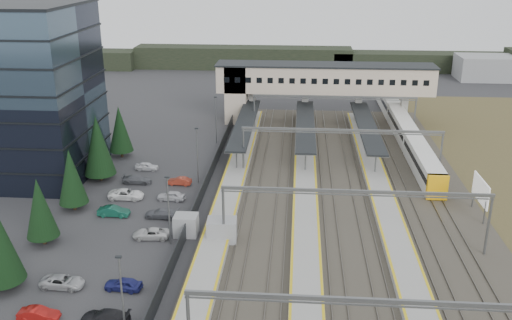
# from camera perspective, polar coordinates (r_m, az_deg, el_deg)

# --- Properties ---
(ground) EXTENTS (220.00, 220.00, 0.00)m
(ground) POSITION_cam_1_polar(r_m,az_deg,el_deg) (70.65, -0.75, -5.55)
(ground) COLOR #2B2B2D
(ground) RESTS_ON ground
(office_building) EXTENTS (24.30, 18.30, 24.30)m
(office_building) POSITION_cam_1_polar(r_m,az_deg,el_deg) (88.21, -24.16, 6.29)
(office_building) COLOR #344757
(office_building) RESTS_ON ground
(conifer_row) EXTENTS (4.42, 49.82, 9.50)m
(conifer_row) POSITION_cam_1_polar(r_m,az_deg,el_deg) (70.60, -19.16, -2.46)
(conifer_row) COLOR black
(conifer_row) RESTS_ON ground
(car_park) EXTENTS (10.63, 44.34, 1.29)m
(car_park) POSITION_cam_1_polar(r_m,az_deg,el_deg) (65.50, -13.35, -7.71)
(car_park) COLOR silver
(car_park) RESTS_ON ground
(lampposts) EXTENTS (0.50, 53.25, 8.07)m
(lampposts) POSITION_cam_1_polar(r_m,az_deg,el_deg) (71.16, -7.11, -1.71)
(lampposts) COLOR slate
(lampposts) RESTS_ON ground
(fence) EXTENTS (0.08, 90.00, 2.00)m
(fence) POSITION_cam_1_polar(r_m,az_deg,el_deg) (75.56, -5.33, -3.05)
(fence) COLOR #26282B
(fence) RESTS_ON ground
(relay_cabin_near) EXTENTS (3.39, 2.58, 2.72)m
(relay_cabin_near) POSITION_cam_1_polar(r_m,az_deg,el_deg) (64.01, -3.42, -7.09)
(relay_cabin_near) COLOR gray
(relay_cabin_near) RESTS_ON ground
(relay_cabin_far) EXTENTS (2.65, 2.21, 2.43)m
(relay_cabin_far) POSITION_cam_1_polar(r_m,az_deg,el_deg) (65.98, -7.01, -6.48)
(relay_cabin_far) COLOR gray
(relay_cabin_far) RESTS_ON ground
(rail_corridor) EXTENTS (34.00, 90.00, 0.92)m
(rail_corridor) POSITION_cam_1_polar(r_m,az_deg,el_deg) (74.91, 6.74, -3.91)
(rail_corridor) COLOR #3B352D
(rail_corridor) RESTS_ON ground
(canopies) EXTENTS (23.10, 30.00, 3.28)m
(canopies) POSITION_cam_1_polar(r_m,az_deg,el_deg) (94.30, 4.96, 3.56)
(canopies) COLOR black
(canopies) RESTS_ON ground
(footbridge) EXTENTS (40.40, 6.40, 11.20)m
(footbridge) POSITION_cam_1_polar(r_m,az_deg,el_deg) (107.87, 5.37, 7.84)
(footbridge) COLOR beige
(footbridge) RESTS_ON ground
(gantries) EXTENTS (28.40, 62.28, 7.17)m
(gantries) POSITION_cam_1_polar(r_m,az_deg,el_deg) (71.11, 9.13, -0.40)
(gantries) COLOR slate
(gantries) RESTS_ON ground
(train) EXTENTS (2.67, 55.79, 3.36)m
(train) POSITION_cam_1_polar(r_m,az_deg,el_deg) (102.75, 14.45, 3.21)
(train) COLOR silver
(train) RESTS_ON ground
(billboard) EXTENTS (0.25, 5.83, 4.92)m
(billboard) POSITION_cam_1_polar(r_m,az_deg,el_deg) (74.19, 21.55, -2.96)
(billboard) COLOR slate
(billboard) RESTS_ON ground
(treeline_far) EXTENTS (170.00, 19.00, 7.00)m
(treeline_far) POSITION_cam_1_polar(r_m,az_deg,el_deg) (159.19, 10.99, 9.67)
(treeline_far) COLOR black
(treeline_far) RESTS_ON ground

